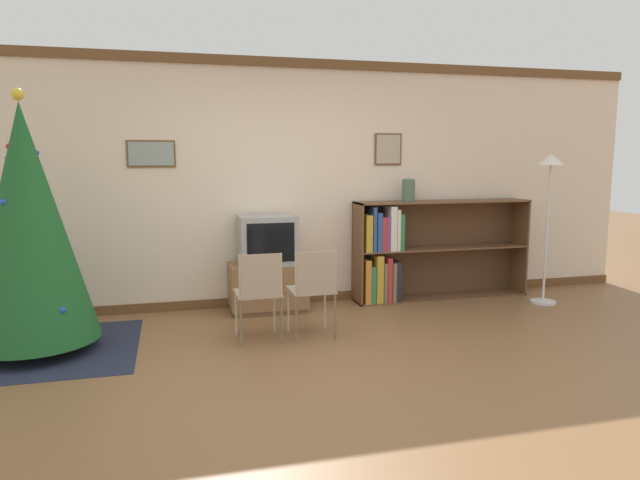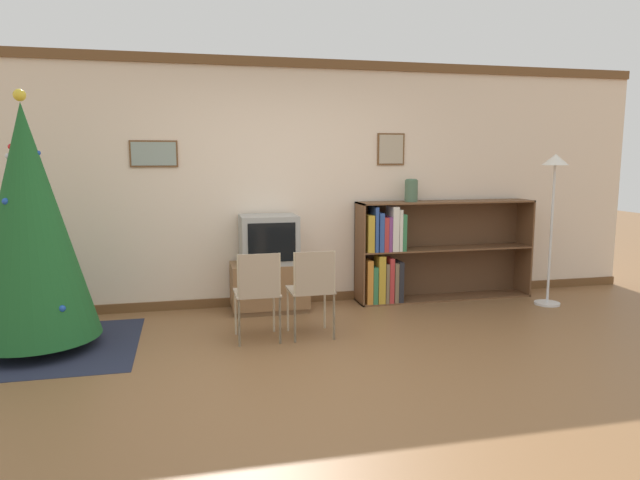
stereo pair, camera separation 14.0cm
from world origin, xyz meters
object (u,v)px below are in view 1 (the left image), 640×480
(tv_console, at_px, (268,287))
(folding_chair_right, at_px, (313,288))
(television, at_px, (267,240))
(bookshelf, at_px, (411,252))
(folding_chair_left, at_px, (259,291))
(christmas_tree, at_px, (27,224))
(vase, at_px, (408,190))
(standing_lamp, at_px, (549,190))

(tv_console, relative_size, folding_chair_right, 0.99)
(television, height_order, bookshelf, bookshelf)
(tv_console, relative_size, television, 1.36)
(folding_chair_right, bearing_deg, folding_chair_left, 180.00)
(christmas_tree, distance_m, television, 2.30)
(tv_console, height_order, vase, vase)
(television, bearing_deg, christmas_tree, -159.84)
(christmas_tree, relative_size, folding_chair_left, 2.67)
(folding_chair_left, bearing_deg, television, 76.53)
(tv_console, xyz_separation_m, vase, (1.64, 0.09, 1.01))
(folding_chair_left, relative_size, standing_lamp, 0.49)
(christmas_tree, relative_size, folding_chair_right, 2.67)
(bookshelf, relative_size, vase, 8.13)
(vase, bearing_deg, bookshelf, -28.17)
(tv_console, xyz_separation_m, folding_chair_left, (-0.25, -1.03, 0.21))
(vase, bearing_deg, television, -176.81)
(standing_lamp, bearing_deg, christmas_tree, -176.53)
(television, distance_m, folding_chair_left, 1.10)
(bookshelf, bearing_deg, folding_chair_right, -142.42)
(tv_console, relative_size, bookshelf, 0.39)
(folding_chair_right, height_order, vase, vase)
(folding_chair_left, bearing_deg, folding_chair_right, 0.00)
(christmas_tree, relative_size, vase, 8.52)
(tv_console, bearing_deg, folding_chair_left, -103.44)
(television, bearing_deg, folding_chair_right, -76.53)
(television, distance_m, standing_lamp, 3.16)
(television, relative_size, vase, 2.34)
(folding_chair_left, height_order, bookshelf, bookshelf)
(tv_console, distance_m, folding_chair_right, 1.08)
(tv_console, bearing_deg, vase, 3.10)
(vase, bearing_deg, tv_console, -176.90)
(christmas_tree, bearing_deg, folding_chair_right, -5.96)
(christmas_tree, xyz_separation_m, standing_lamp, (5.22, 0.32, 0.19))
(vase, xyz_separation_m, standing_lamp, (1.44, -0.56, 0.01))
(christmas_tree, height_order, folding_chair_right, christmas_tree)
(television, xyz_separation_m, bookshelf, (1.68, 0.07, -0.21))
(television, bearing_deg, bookshelf, 2.45)
(christmas_tree, distance_m, vase, 3.88)
(tv_console, relative_size, standing_lamp, 0.48)
(tv_console, height_order, folding_chair_left, folding_chair_left)
(folding_chair_left, relative_size, bookshelf, 0.39)
(folding_chair_right, bearing_deg, tv_console, 103.44)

